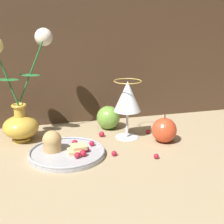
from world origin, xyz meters
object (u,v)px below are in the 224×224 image
Objects in this scene: apple_beside_vase at (108,118)px; wine_glass at (127,98)px; plate_with_pastries at (64,150)px; apple_near_glass at (164,130)px; vase at (20,105)px.

wine_glass is at bearing -68.63° from apple_beside_vase.
apple_beside_vase is at bearing 45.58° from plate_with_pastries.
wine_glass reaches higher than apple_beside_vase.
apple_near_glass is at bearing -50.22° from apple_beside_vase.
vase is at bearing -173.46° from apple_beside_vase.
plate_with_pastries is at bearing -134.42° from apple_beside_vase.
wine_glass is at bearing 21.44° from plate_with_pastries.
vase is at bearing 127.65° from plate_with_pastries.
apple_near_glass is at bearing -34.53° from wine_glass.
vase is at bearing 162.92° from apple_near_glass.
apple_beside_vase is 0.22m from apple_near_glass.
wine_glass reaches higher than apple_near_glass.
wine_glass is (0.33, -0.06, 0.01)m from vase.
apple_beside_vase is (-0.04, 0.10, -0.09)m from wine_glass.
apple_near_glass is at bearing -17.08° from vase.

